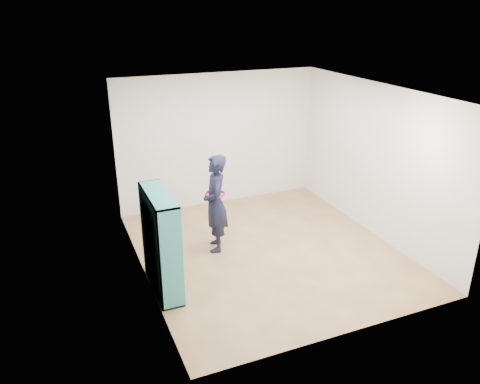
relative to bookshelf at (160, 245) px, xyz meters
name	(u,v)px	position (x,y,z in m)	size (l,w,h in m)	color
floor	(267,251)	(1.86, 0.41, -0.70)	(4.50, 4.50, 0.00)	brown
ceiling	(271,92)	(1.86, 0.41, 1.90)	(4.50, 4.50, 0.00)	white
wall_left	(139,196)	(-0.14, 0.41, 0.60)	(0.02, 4.50, 2.60)	silver
wall_right	(375,161)	(3.86, 0.41, 0.60)	(0.02, 4.50, 2.60)	silver
wall_back	(219,140)	(1.86, 2.66, 0.60)	(4.00, 0.02, 2.60)	silver
wall_front	(356,240)	(1.86, -1.84, 0.60)	(4.00, 0.02, 2.60)	silver
bookshelf	(160,245)	(0.00, 0.00, 0.00)	(0.32, 1.09, 1.45)	teal
person	(216,203)	(1.12, 0.82, 0.11)	(0.53, 0.67, 1.61)	black
smartphone	(206,196)	(1.00, 0.95, 0.21)	(0.01, 0.11, 0.13)	silver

